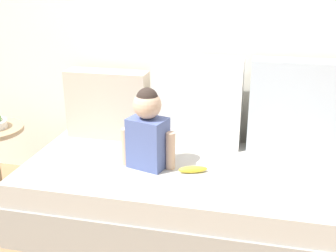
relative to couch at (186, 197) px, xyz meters
name	(u,v)px	position (x,y,z in m)	size (l,w,h in m)	color
ground_plane	(185,225)	(0.00, 0.00, -0.20)	(12.00, 12.00, 0.00)	#93704C
back_wall	(205,15)	(0.00, 0.59, 1.03)	(5.20, 0.10, 2.46)	silver
couch	(186,197)	(0.00, 0.00, 0.00)	(2.00, 0.93, 0.41)	#9C978F
throw_pillow_left	(108,104)	(-0.62, 0.36, 0.44)	(0.56, 0.16, 0.47)	#C1B29E
throw_pillow_center	(197,102)	(0.00, 0.36, 0.50)	(0.57, 0.16, 0.59)	silver
throw_pillow_right	(296,108)	(0.62, 0.36, 0.50)	(0.57, 0.16, 0.59)	#B2BCC6
toddler	(148,129)	(-0.22, -0.04, 0.44)	(0.33, 0.21, 0.48)	#4C5B93
banana	(193,169)	(0.05, -0.07, 0.23)	(0.17, 0.04, 0.04)	yellow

